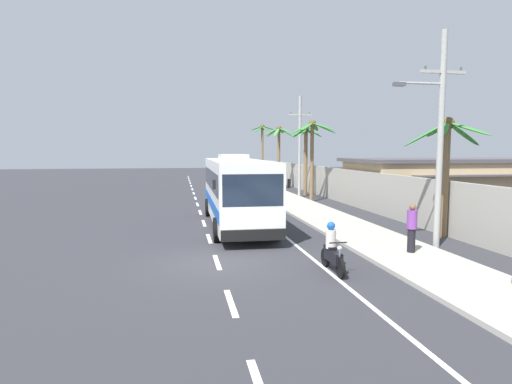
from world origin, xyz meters
name	(u,v)px	position (x,y,z in m)	size (l,w,h in m)	color
ground_plane	(217,263)	(0.00, 0.00, 0.00)	(160.00, 160.00, 0.00)	#303035
sidewalk_kerb	(316,213)	(6.80, 10.00, 0.07)	(3.20, 90.00, 0.14)	#A8A399
lane_markings	(230,206)	(2.13, 14.68, 0.00)	(3.53, 71.00, 0.01)	white
boundary_wall	(350,187)	(10.60, 14.00, 1.24)	(0.24, 60.00, 2.48)	#9E998E
coach_bus_foreground	(236,189)	(1.61, 7.21, 1.89)	(3.07, 11.24, 3.63)	white
motorcycle_beside_bus	(249,193)	(3.90, 17.25, 0.66)	(0.56, 1.96, 1.63)	black
motorcycle_trailing	(332,252)	(3.50, -1.70, 0.64)	(0.56, 1.96, 1.57)	black
pedestrian_near_kerb	(412,227)	(7.03, -0.29, 1.06)	(0.36, 0.36, 1.76)	black
utility_pole_nearest	(439,134)	(8.71, 0.87, 4.46)	(2.95, 0.24, 8.40)	#9E9E99
utility_pole_mid	(300,145)	(8.38, 19.25, 4.23)	(1.91, 0.24, 8.15)	#9E9E99
palm_nearest	(262,142)	(8.20, 34.22, 4.83)	(2.70, 2.64, 6.81)	brown
palm_second	(447,150)	(10.28, 2.65, 3.85)	(3.59, 3.98, 5.28)	brown
palm_third	(312,141)	(8.50, 16.34, 4.54)	(3.57, 3.32, 6.09)	brown
palm_fourth	(279,144)	(8.46, 27.04, 4.47)	(3.17, 3.10, 6.24)	brown
palm_farthest	(306,147)	(9.38, 20.92, 4.13)	(2.93, 2.98, 5.99)	brown
roadside_building	(449,181)	(17.45, 12.79, 1.65)	(14.23, 7.13, 3.27)	tan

